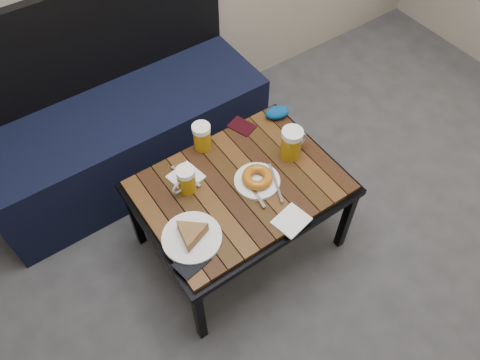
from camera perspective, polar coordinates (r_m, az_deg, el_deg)
bench at (r=2.44m, az=-13.86°, el=5.76°), size 1.40×0.50×0.95m
cafe_table at (r=1.95m, az=0.00°, el=-1.28°), size 0.84×0.62×0.47m
beer_mug_left at (r=1.86m, az=-6.61°, el=0.00°), size 0.12×0.08×0.12m
beer_mug_centre at (r=2.00m, az=-4.64°, el=5.34°), size 0.12×0.10×0.13m
beer_mug_right at (r=1.97m, az=6.33°, el=4.51°), size 0.13×0.09×0.15m
plate_pie at (r=1.76m, az=-5.94°, el=-6.72°), size 0.23×0.23×0.06m
plate_bagel at (r=1.90m, az=2.13°, el=0.14°), size 0.19×0.24×0.05m
napkin_left at (r=1.94m, az=-6.62°, el=0.38°), size 0.14×0.16×0.01m
napkin_right at (r=1.82m, az=6.29°, el=-4.96°), size 0.15×0.13×0.01m
passport_navy at (r=1.73m, az=-5.92°, el=-9.97°), size 0.13×0.11×0.01m
passport_burgundy at (r=2.12m, az=0.24°, el=6.56°), size 0.11×0.13×0.01m
knit_pouch at (r=2.15m, az=4.55°, el=8.20°), size 0.13×0.10×0.05m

